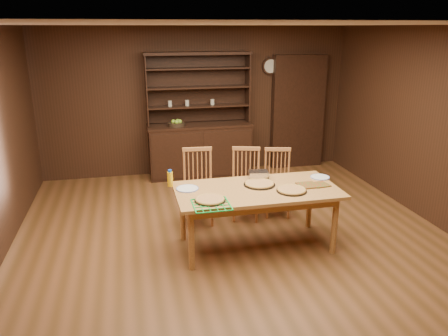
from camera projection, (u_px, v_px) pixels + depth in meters
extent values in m
plane|color=brown|center=(238.00, 244.00, 5.43)|extent=(6.00, 6.00, 0.00)
plane|color=white|center=(240.00, 24.00, 4.63)|extent=(6.00, 6.00, 0.00)
plane|color=#341C10|center=(197.00, 102.00, 7.81)|extent=(5.50, 0.00, 5.50)
plane|color=#341C10|center=(386.00, 286.00, 2.25)|extent=(5.50, 0.00, 5.50)
plane|color=#341C10|center=(446.00, 131.00, 5.61)|extent=(0.00, 6.00, 6.00)
cube|color=black|center=(200.00, 151.00, 7.84)|extent=(1.80, 0.50, 0.90)
cube|color=black|center=(200.00, 125.00, 7.69)|extent=(1.84, 0.52, 0.04)
cube|color=black|center=(197.00, 88.00, 7.71)|extent=(1.80, 0.02, 1.20)
cube|color=black|center=(146.00, 90.00, 7.38)|extent=(0.02, 0.32, 1.20)
cube|color=black|center=(248.00, 87.00, 7.76)|extent=(0.02, 0.32, 1.20)
cube|color=black|center=(198.00, 53.00, 7.39)|extent=(1.84, 0.34, 0.05)
cylinder|color=#B4AF99|center=(170.00, 104.00, 7.54)|extent=(0.07, 0.07, 0.10)
cylinder|color=#B4AF99|center=(187.00, 103.00, 7.60)|extent=(0.07, 0.07, 0.10)
cube|color=black|center=(298.00, 112.00, 8.20)|extent=(1.00, 0.18, 2.10)
cylinder|color=black|center=(270.00, 66.00, 7.88)|extent=(0.30, 0.04, 0.30)
cylinder|color=beige|center=(271.00, 66.00, 7.85)|extent=(0.24, 0.01, 0.24)
cube|color=#CA8746|center=(257.00, 190.00, 5.17)|extent=(1.93, 0.96, 0.04)
cylinder|color=#CA8746|center=(191.00, 240.00, 4.76)|extent=(0.07, 0.07, 0.71)
cylinder|color=#CA8746|center=(183.00, 214.00, 5.44)|extent=(0.07, 0.07, 0.71)
cylinder|color=#CA8746|center=(335.00, 225.00, 5.12)|extent=(0.07, 0.07, 0.71)
cylinder|color=#CA8746|center=(309.00, 202.00, 5.80)|extent=(0.07, 0.07, 0.71)
cube|color=#C07C42|center=(199.00, 193.00, 5.90)|extent=(0.45, 0.43, 0.04)
cylinder|color=#C07C42|center=(188.00, 214.00, 5.81)|extent=(0.04, 0.04, 0.41)
cylinder|color=#C07C42|center=(187.00, 205.00, 6.09)|extent=(0.04, 0.04, 0.41)
cylinder|color=#C07C42|center=(212.00, 212.00, 5.85)|extent=(0.04, 0.04, 0.41)
cylinder|color=#C07C42|center=(210.00, 204.00, 6.14)|extent=(0.04, 0.04, 0.41)
cube|color=#C07C42|center=(197.00, 149.00, 5.89)|extent=(0.40, 0.07, 0.05)
cube|color=#C07C42|center=(246.00, 190.00, 6.04)|extent=(0.50, 0.49, 0.04)
cylinder|color=#C07C42|center=(234.00, 209.00, 5.98)|extent=(0.03, 0.03, 0.40)
cylinder|color=#C07C42|center=(235.00, 201.00, 6.26)|extent=(0.03, 0.03, 0.40)
cylinder|color=#C07C42|center=(257.00, 209.00, 5.96)|extent=(0.03, 0.03, 0.40)
cylinder|color=#C07C42|center=(256.00, 201.00, 6.24)|extent=(0.03, 0.03, 0.40)
cube|color=#C07C42|center=(246.00, 149.00, 6.03)|extent=(0.38, 0.14, 0.05)
cube|color=#C07C42|center=(278.00, 188.00, 6.17)|extent=(0.47, 0.45, 0.04)
cylinder|color=#C07C42|center=(267.00, 206.00, 6.10)|extent=(0.03, 0.03, 0.38)
cylinder|color=#C07C42|center=(266.00, 198.00, 6.36)|extent=(0.03, 0.03, 0.38)
cylinder|color=#C07C42|center=(289.00, 206.00, 6.10)|extent=(0.03, 0.03, 0.38)
cylinder|color=#C07C42|center=(286.00, 199.00, 6.36)|extent=(0.03, 0.03, 0.38)
cube|color=#C07C42|center=(278.00, 149.00, 6.15)|extent=(0.37, 0.12, 0.05)
cylinder|color=black|center=(210.00, 201.00, 4.79)|extent=(0.34, 0.34, 0.01)
cylinder|color=tan|center=(210.00, 199.00, 4.79)|extent=(0.32, 0.32, 0.02)
torus|color=gold|center=(210.00, 199.00, 4.79)|extent=(0.32, 0.32, 0.03)
cylinder|color=black|center=(292.00, 191.00, 5.08)|extent=(0.35, 0.35, 0.01)
cylinder|color=tan|center=(292.00, 190.00, 5.07)|extent=(0.33, 0.33, 0.02)
torus|color=gold|center=(292.00, 190.00, 5.07)|extent=(0.33, 0.33, 0.03)
cylinder|color=black|center=(259.00, 185.00, 5.28)|extent=(0.38, 0.38, 0.01)
cylinder|color=tan|center=(259.00, 183.00, 5.27)|extent=(0.34, 0.34, 0.02)
torus|color=gold|center=(259.00, 183.00, 5.27)|extent=(0.35, 0.35, 0.03)
cylinder|color=silver|center=(187.00, 189.00, 5.14)|extent=(0.27, 0.27, 0.01)
torus|color=#3748A6|center=(187.00, 188.00, 5.14)|extent=(0.27, 0.27, 0.01)
cylinder|color=silver|center=(320.00, 177.00, 5.53)|extent=(0.24, 0.24, 0.01)
torus|color=#3748A6|center=(320.00, 177.00, 5.53)|extent=(0.24, 0.24, 0.01)
cube|color=white|center=(258.00, 175.00, 5.49)|extent=(0.27, 0.21, 0.10)
cylinder|color=yellow|center=(170.00, 179.00, 5.22)|extent=(0.07, 0.07, 0.18)
cylinder|color=#1543AD|center=(170.00, 171.00, 5.19)|extent=(0.04, 0.04, 0.03)
cube|color=#A41A12|center=(320.00, 185.00, 5.28)|extent=(0.22, 0.22, 0.01)
cube|color=#A41A12|center=(307.00, 185.00, 5.25)|extent=(0.23, 0.23, 0.02)
cylinder|color=black|center=(176.00, 124.00, 7.54)|extent=(0.29, 0.29, 0.06)
sphere|color=#99C835|center=(173.00, 122.00, 7.52)|extent=(0.08, 0.08, 0.08)
sphere|color=#99C835|center=(178.00, 121.00, 7.56)|extent=(0.08, 0.08, 0.08)
sphere|color=#99C835|center=(177.00, 122.00, 7.48)|extent=(0.08, 0.08, 0.08)
sphere|color=#99C835|center=(180.00, 122.00, 7.52)|extent=(0.08, 0.08, 0.08)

